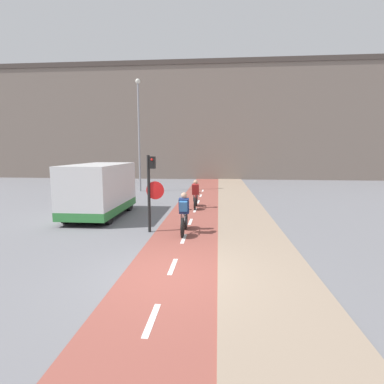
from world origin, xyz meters
name	(u,v)px	position (x,y,z in m)	size (l,w,h in m)	color
ground_plane	(170,275)	(0.00, 0.00, 0.00)	(120.00, 120.00, 0.00)	slate
bike_lane	(170,275)	(0.00, 0.01, 0.01)	(2.34, 60.00, 0.02)	brown
sidewalk_strip	(268,278)	(2.37, 0.00, 0.03)	(2.40, 60.00, 0.05)	gray
building_row_background	(209,123)	(0.00, 27.40, 6.14)	(60.00, 5.20, 12.27)	slate
traffic_light_pole	(151,185)	(-1.30, 3.84, 1.79)	(0.67, 0.25, 2.87)	black
street_lamp_far	(139,125)	(-4.69, 15.04, 4.87)	(0.36, 0.36, 8.15)	gray
cyclist_near	(184,214)	(-0.07, 3.73, 0.72)	(0.46, 1.79, 1.53)	black
cyclist_far	(196,196)	(-0.02, 8.67, 0.67)	(0.46, 1.73, 1.50)	black
van	(100,191)	(-4.27, 6.29, 1.19)	(2.09, 4.48, 2.42)	silver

